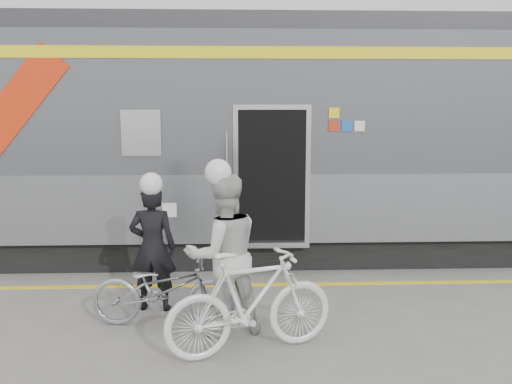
{
  "coord_description": "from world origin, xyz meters",
  "views": [
    {
      "loc": [
        0.31,
        -5.64,
        2.64
      ],
      "look_at": [
        0.59,
        1.6,
        1.5
      ],
      "focal_mm": 38.0,
      "sensor_mm": 36.0,
      "label": 1
    }
  ],
  "objects_px": {
    "man": "(153,248)",
    "woman": "(223,255)",
    "bicycle_left": "(163,289)",
    "bicycle_right": "(251,302)"
  },
  "relations": [
    {
      "from": "man",
      "to": "woman",
      "type": "height_order",
      "value": "woman"
    },
    {
      "from": "bicycle_left",
      "to": "bicycle_right",
      "type": "bearing_deg",
      "value": -123.31
    },
    {
      "from": "man",
      "to": "bicycle_left",
      "type": "distance_m",
      "value": 0.69
    },
    {
      "from": "bicycle_left",
      "to": "bicycle_right",
      "type": "height_order",
      "value": "bicycle_right"
    },
    {
      "from": "woman",
      "to": "bicycle_right",
      "type": "xyz_separation_m",
      "value": [
        0.3,
        -0.55,
        -0.37
      ]
    },
    {
      "from": "man",
      "to": "bicycle_left",
      "type": "height_order",
      "value": "man"
    },
    {
      "from": "woman",
      "to": "bicycle_right",
      "type": "relative_size",
      "value": 0.99
    },
    {
      "from": "woman",
      "to": "bicycle_right",
      "type": "distance_m",
      "value": 0.73
    },
    {
      "from": "bicycle_left",
      "to": "bicycle_right",
      "type": "xyz_separation_m",
      "value": [
        1.04,
        -0.79,
        0.12
      ]
    },
    {
      "from": "bicycle_right",
      "to": "woman",
      "type": "bearing_deg",
      "value": 10.02
    }
  ]
}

